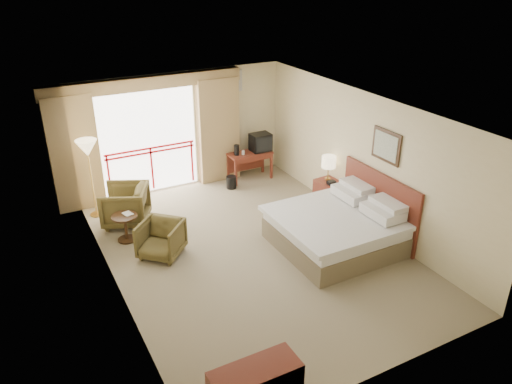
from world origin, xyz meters
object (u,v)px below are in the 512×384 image
desk (249,158)px  wastebasket (231,182)px  armchair_far (128,223)px  table_lamp (329,162)px  tv (261,142)px  armchair_near (162,255)px  bed (337,228)px  side_table (125,224)px  nightstand (328,194)px  floor_lamp (87,151)px

desk → wastebasket: 0.82m
wastebasket → armchair_far: 2.70m
table_lamp → tv: (-0.48, 2.14, -0.15)m
wastebasket → armchair_near: 3.17m
armchair_far → armchair_near: (0.25, -1.52, 0.00)m
armchair_far → bed: bearing=75.7°
table_lamp → desk: 2.38m
side_table → nightstand: bearing=-9.2°
side_table → floor_lamp: 1.76m
wastebasket → tv: bearing=16.4°
armchair_far → floor_lamp: (-0.48, 0.67, 1.45)m
nightstand → armchair_near: bearing=177.5°
table_lamp → desk: table_lamp is taller
nightstand → side_table: 4.30m
floor_lamp → nightstand: bearing=-24.2°
bed → wastebasket: (-0.63, 3.31, -0.23)m
nightstand → armchair_near: 3.83m
desk → tv: (0.30, -0.05, 0.37)m
armchair_near → side_table: (-0.43, 0.83, 0.37)m
table_lamp → armchair_far: bearing=161.9°
nightstand → desk: desk is taller
armchair_far → side_table: 0.80m
bed → armchair_near: size_ratio=2.85×
wastebasket → armchair_near: armchair_near is taller
armchair_far → tv: bearing=128.7°
nightstand → floor_lamp: (-4.54, 2.04, 1.13)m
desk → wastebasket: desk is taller
nightstand → armchair_far: nightstand is taller
tv → wastebasket: bearing=-142.6°
desk → bed: bearing=-90.7°
nightstand → table_lamp: table_lamp is taller
wastebasket → floor_lamp: floor_lamp is taller
bed → floor_lamp: floor_lamp is taller
floor_lamp → armchair_far: bearing=-54.5°
side_table → tv: bearing=21.7°
bed → side_table: bed is taller
tv → armchair_far: 3.79m
bed → tv: (0.31, 3.58, 0.53)m
wastebasket → side_table: bearing=-156.6°
bed → nightstand: 1.60m
armchair_far → floor_lamp: 1.66m
wastebasket → bed: bearing=-79.2°
table_lamp → armchair_near: (-3.81, -0.19, -1.05)m
desk → armchair_far: desk is taller
desk → armchair_far: 3.44m
bed → armchair_near: bed is taller
armchair_near → floor_lamp: size_ratio=0.44×
table_lamp → armchair_far: (-4.06, 1.32, -1.05)m
table_lamp → armchair_near: table_lamp is taller
armchair_far → side_table: (-0.19, -0.69, 0.37)m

